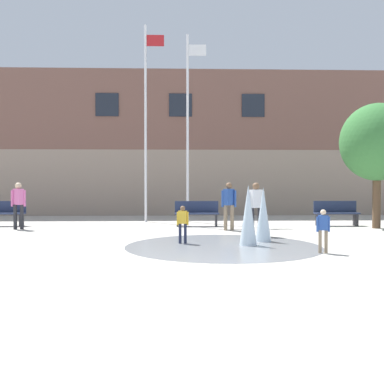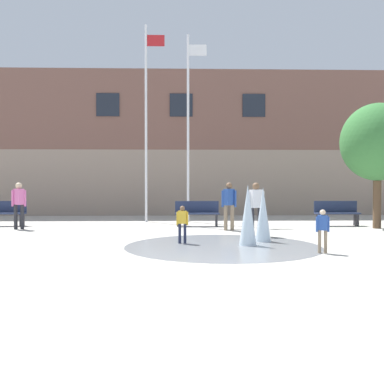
{
  "view_description": "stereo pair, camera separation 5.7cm",
  "coord_description": "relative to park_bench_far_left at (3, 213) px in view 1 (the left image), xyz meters",
  "views": [
    {
      "loc": [
        -0.15,
        -7.25,
        1.59
      ],
      "look_at": [
        0.3,
        6.51,
        1.3
      ],
      "focal_mm": 42.0,
      "sensor_mm": 36.0,
      "label": 1
    },
    {
      "loc": [
        -0.09,
        -7.25,
        1.59
      ],
      "look_at": [
        0.3,
        6.51,
        1.3
      ],
      "focal_mm": 42.0,
      "sensor_mm": 36.0,
      "label": 2
    }
  ],
  "objects": [
    {
      "name": "library_building",
      "position": [
        6.54,
        8.01,
        3.04
      ],
      "size": [
        36.0,
        6.05,
        7.05
      ],
      "color": "gray",
      "rests_on": "ground"
    },
    {
      "name": "teen_by_trashcan",
      "position": [
        8.1,
        -1.75,
        0.45
      ],
      "size": [
        0.5,
        0.38,
        1.59
      ],
      "rotation": [
        0.0,
        0.0,
        0.74
      ],
      "color": "#89755B",
      "rests_on": "ground"
    },
    {
      "name": "flagpole_left",
      "position": [
        5.13,
        1.61,
        3.73
      ],
      "size": [
        0.8,
        0.1,
        7.93
      ],
      "color": "silver",
      "rests_on": "ground"
    },
    {
      "name": "splash_fountain",
      "position": [
        8.21,
        -5.08,
        0.09
      ],
      "size": [
        4.89,
        4.89,
        1.54
      ],
      "color": "gray",
      "rests_on": "ground"
    },
    {
      "name": "flagpole_right",
      "position": [
        6.83,
        1.61,
        3.54
      ],
      "size": [
        0.8,
        0.1,
        7.56
      ],
      "color": "silver",
      "rests_on": "ground"
    },
    {
      "name": "adult_watching",
      "position": [
        8.73,
        -3.29,
        0.45
      ],
      "size": [
        0.5,
        0.33,
        1.59
      ],
      "rotation": [
        0.0,
        0.0,
        -2.67
      ],
      "color": "#28282D",
      "rests_on": "ground"
    },
    {
      "name": "park_bench_under_left_flagpole",
      "position": [
        7.09,
        -0.26,
        0.0
      ],
      "size": [
        1.6,
        0.44,
        0.91
      ],
      "color": "#28282D",
      "rests_on": "ground"
    },
    {
      "name": "child_with_pink_shirt",
      "position": [
        6.53,
        -4.93,
        0.1
      ],
      "size": [
        0.31,
        0.17,
        0.99
      ],
      "rotation": [
        0.0,
        0.0,
        2.88
      ],
      "color": "#1E233D",
      "rests_on": "ground"
    },
    {
      "name": "adult_near_bench",
      "position": [
        1.0,
        -1.22,
        0.45
      ],
      "size": [
        0.5,
        0.36,
        1.59
      ],
      "rotation": [
        0.0,
        0.0,
        -0.64
      ],
      "color": "#28282D",
      "rests_on": "ground"
    },
    {
      "name": "street_tree_near_building",
      "position": [
        13.31,
        -1.22,
        2.5
      ],
      "size": [
        2.52,
        2.52,
        4.34
      ],
      "color": "brown",
      "rests_on": "ground"
    },
    {
      "name": "park_bench_far_left",
      "position": [
        0.0,
        0.0,
        0.0
      ],
      "size": [
        1.6,
        0.44,
        0.91
      ],
      "color": "#28282D",
      "rests_on": "ground"
    },
    {
      "name": "ground_plane",
      "position": [
        6.54,
        -9.34,
        -0.48
      ],
      "size": [
        100.0,
        100.0,
        0.0
      ],
      "primitive_type": "plane",
      "color": "#B2ADA3"
    },
    {
      "name": "child_running",
      "position": [
        9.67,
        -6.62,
        0.1
      ],
      "size": [
        0.31,
        0.21,
        0.99
      ],
      "rotation": [
        0.0,
        0.0,
        -0.54
      ],
      "color": "#89755B",
      "rests_on": "ground"
    },
    {
      "name": "park_bench_near_trashcan",
      "position": [
        12.23,
        -0.29,
        0.0
      ],
      "size": [
        1.6,
        0.44,
        0.91
      ],
      "color": "#28282D",
      "rests_on": "ground"
    }
  ]
}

